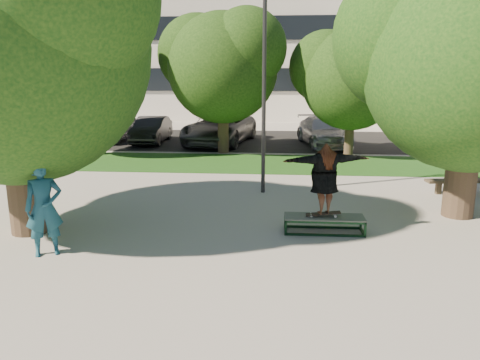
# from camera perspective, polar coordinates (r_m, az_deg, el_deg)

# --- Properties ---
(ground) EXTENTS (120.00, 120.00, 0.00)m
(ground) POSITION_cam_1_polar(r_m,az_deg,el_deg) (9.59, -4.18, -8.91)
(ground) COLOR gray
(ground) RESTS_ON ground
(grass_strip) EXTENTS (30.00, 4.00, 0.02)m
(grass_strip) POSITION_cam_1_polar(r_m,az_deg,el_deg) (18.63, 3.22, 2.03)
(grass_strip) COLOR #1C4714
(grass_strip) RESTS_ON ground
(asphalt_strip) EXTENTS (40.00, 8.00, 0.01)m
(asphalt_strip) POSITION_cam_1_polar(r_m,az_deg,el_deg) (25.08, 1.27, 4.91)
(asphalt_strip) COLOR black
(asphalt_strip) RESTS_ON ground
(tree_left) EXTENTS (6.96, 5.95, 7.12)m
(tree_left) POSITION_cam_1_polar(r_m,az_deg,el_deg) (11.42, -26.42, 15.99)
(tree_left) COLOR #38281E
(tree_left) RESTS_ON ground
(tree_right) EXTENTS (6.24, 5.33, 6.51)m
(tree_right) POSITION_cam_1_polar(r_m,az_deg,el_deg) (12.71, 26.23, 14.10)
(tree_right) COLOR #38281E
(tree_right) RESTS_ON ground
(bg_tree_left) EXTENTS (5.28, 4.51, 5.77)m
(bg_tree_left) POSITION_cam_1_polar(r_m,az_deg,el_deg) (21.39, -17.82, 12.90)
(bg_tree_left) COLOR #38281E
(bg_tree_left) RESTS_ON ground
(bg_tree_mid) EXTENTS (5.76, 4.92, 6.24)m
(bg_tree_mid) POSITION_cam_1_polar(r_m,az_deg,el_deg) (21.01, -2.32, 14.28)
(bg_tree_mid) COLOR #38281E
(bg_tree_mid) RESTS_ON ground
(bg_tree_right) EXTENTS (5.04, 4.31, 5.43)m
(bg_tree_right) POSITION_cam_1_polar(r_m,az_deg,el_deg) (20.58, 13.32, 12.51)
(bg_tree_right) COLOR #38281E
(bg_tree_right) RESTS_ON ground
(lamppost) EXTENTS (0.25, 0.15, 6.11)m
(lamppost) POSITION_cam_1_polar(r_m,az_deg,el_deg) (13.79, 2.95, 11.28)
(lamppost) COLOR #2D2D30
(lamppost) RESTS_ON ground
(office_building) EXTENTS (30.00, 14.12, 16.00)m
(office_building) POSITION_cam_1_polar(r_m,az_deg,el_deg) (41.14, -0.29, 19.29)
(office_building) COLOR beige
(office_building) RESTS_ON ground
(grind_box) EXTENTS (1.80, 0.60, 0.38)m
(grind_box) POSITION_cam_1_polar(r_m,az_deg,el_deg) (10.87, 10.20, -5.32)
(grind_box) COLOR black
(grind_box) RESTS_ON ground
(skater_rig) EXTENTS (2.04, 1.01, 1.68)m
(skater_rig) POSITION_cam_1_polar(r_m,az_deg,el_deg) (10.59, 10.27, 0.15)
(skater_rig) COLOR white
(skater_rig) RESTS_ON grind_box
(bystander) EXTENTS (0.84, 0.75, 1.94)m
(bystander) POSITION_cam_1_polar(r_m,az_deg,el_deg) (9.99, -22.79, -3.15)
(bystander) COLOR navy
(bystander) RESTS_ON ground
(bench) EXTENTS (2.85, 0.74, 0.43)m
(bench) POSITION_cam_1_polar(r_m,az_deg,el_deg) (15.64, 26.50, -0.18)
(bench) COLOR #473C2B
(bench) RESTS_ON ground
(car_silver_a) EXTENTS (2.34, 4.34, 1.40)m
(car_silver_a) POSITION_cam_1_polar(r_m,az_deg,el_deg) (25.66, -14.83, 6.23)
(car_silver_a) COLOR #A4A4A8
(car_silver_a) RESTS_ON asphalt_strip
(car_dark) EXTENTS (1.49, 4.05, 1.32)m
(car_dark) POSITION_cam_1_polar(r_m,az_deg,el_deg) (24.44, -10.76, 6.02)
(car_dark) COLOR black
(car_dark) RESTS_ON asphalt_strip
(car_grey) EXTENTS (3.66, 6.16, 1.60)m
(car_grey) POSITION_cam_1_polar(r_m,az_deg,el_deg) (23.75, -2.49, 6.38)
(car_grey) COLOR #515055
(car_grey) RESTS_ON asphalt_strip
(car_silver_b) EXTENTS (2.70, 5.03, 1.39)m
(car_silver_b) POSITION_cam_1_polar(r_m,az_deg,el_deg) (23.52, 10.13, 5.85)
(car_silver_b) COLOR #AAAAAF
(car_silver_b) RESTS_ON asphalt_strip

